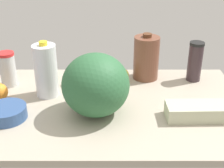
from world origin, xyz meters
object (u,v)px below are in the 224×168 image
object	(u,v)px
tumbler_cup	(8,69)
egg_carton	(202,111)
mixing_bowl	(7,113)
lemon_loose	(122,75)
milk_jug	(46,70)
lime_far_back	(71,79)
chocolate_milk_jug	(146,58)
shaker_bottle	(195,62)
watermelon	(96,85)

from	to	relation	value
tumbler_cup	egg_carton	world-z (taller)	tumbler_cup
mixing_bowl	lemon_loose	world-z (taller)	lemon_loose
milk_jug	lemon_loose	size ratio (longest dim) A/B	3.66
egg_carton	lime_far_back	distance (cm)	64.59
chocolate_milk_jug	mixing_bowl	world-z (taller)	chocolate_milk_jug
egg_carton	mixing_bowl	world-z (taller)	egg_carton
egg_carton	chocolate_milk_jug	bearing A→B (deg)	115.10
mixing_bowl	lemon_loose	distance (cm)	59.16
mixing_bowl	lime_far_back	bearing A→B (deg)	53.17
shaker_bottle	egg_carton	bearing A→B (deg)	-97.92
shaker_bottle	mixing_bowl	xyz separation A→B (cm)	(-85.01, -36.47, -7.62)
chocolate_milk_jug	egg_carton	size ratio (longest dim) A/B	0.82
shaker_bottle	lime_far_back	distance (cm)	62.66
mixing_bowl	shaker_bottle	bearing A→B (deg)	23.22
tumbler_cup	milk_jug	distance (cm)	23.56
shaker_bottle	tumbler_cup	xyz separation A→B (cm)	(-92.78, -5.79, -1.59)
tumbler_cup	watermelon	bearing A→B (deg)	-30.80
chocolate_milk_jug	mixing_bowl	bearing A→B (deg)	-147.17
egg_carton	mixing_bowl	distance (cm)	79.97
tumbler_cup	mixing_bowl	xyz separation A→B (cm)	(7.78, -30.68, -6.03)
watermelon	lemon_loose	distance (cm)	33.64
tumbler_cup	shaker_bottle	bearing A→B (deg)	3.57
mixing_bowl	lemon_loose	bearing A→B (deg)	35.50
mixing_bowl	lime_far_back	size ratio (longest dim) A/B	2.70
watermelon	milk_jug	distance (cm)	28.52
chocolate_milk_jug	milk_jug	xyz separation A→B (cm)	(-47.49, -18.63, 1.14)
chocolate_milk_jug	mixing_bowl	size ratio (longest dim) A/B	1.45
shaker_bottle	egg_carton	xyz separation A→B (cm)	(-5.04, -36.22, -7.11)
shaker_bottle	chocolate_milk_jug	world-z (taller)	chocolate_milk_jug
tumbler_cup	lemon_loose	size ratio (longest dim) A/B	2.40
egg_carton	lemon_loose	distance (cm)	46.63
egg_carton	milk_jug	bearing A→B (deg)	161.81
tumbler_cup	lime_far_back	world-z (taller)	tumbler_cup
shaker_bottle	lemon_loose	distance (cm)	37.50
shaker_bottle	watermelon	distance (cm)	58.26
tumbler_cup	chocolate_milk_jug	world-z (taller)	chocolate_milk_jug
tumbler_cup	mixing_bowl	bearing A→B (deg)	-75.77
mixing_bowl	lime_far_back	distance (cm)	38.40
mixing_bowl	milk_jug	bearing A→B (deg)	57.33
egg_carton	lemon_loose	bearing A→B (deg)	131.67
chocolate_milk_jug	milk_jug	bearing A→B (deg)	-158.58
egg_carton	milk_jug	xyz separation A→B (cm)	(-66.83, 20.24, 9.22)
egg_carton	lemon_loose	size ratio (longest dim) A/B	4.09
shaker_bottle	milk_jug	bearing A→B (deg)	-167.46
shaker_bottle	watermelon	bearing A→B (deg)	-146.37
watermelon	milk_jug	bearing A→B (deg)	145.26
chocolate_milk_jug	lime_far_back	world-z (taller)	chocolate_milk_jug
shaker_bottle	milk_jug	distance (cm)	73.65
chocolate_milk_jug	milk_jug	world-z (taller)	milk_jug
chocolate_milk_jug	egg_carton	world-z (taller)	chocolate_milk_jug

